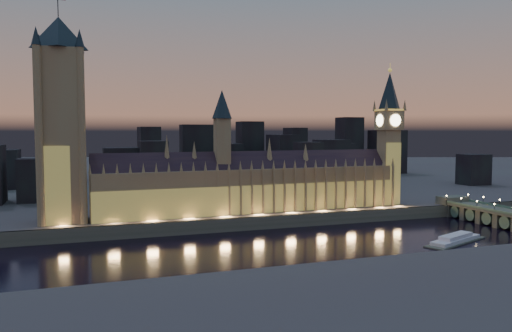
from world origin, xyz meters
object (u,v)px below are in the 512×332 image
object	(u,v)px
victoria_tower	(61,111)
westminster_bridge	(506,218)
elizabeth_tower	(389,126)
river_boat	(456,240)
palace_of_westminster	(251,183)

from	to	relation	value
victoria_tower	westminster_bridge	size ratio (longest dim) A/B	1.13
elizabeth_tower	river_boat	distance (m)	110.24
palace_of_westminster	river_boat	bearing A→B (deg)	-45.81
victoria_tower	river_boat	world-z (taller)	victoria_tower
palace_of_westminster	victoria_tower	xyz separation A→B (m)	(-113.85, 0.19, 45.33)
elizabeth_tower	river_boat	world-z (taller)	elizabeth_tower
palace_of_westminster	victoria_tower	size ratio (longest dim) A/B	1.58
victoria_tower	westminster_bridge	xyz separation A→B (m)	(260.61, -65.37, -65.72)
palace_of_westminster	westminster_bridge	world-z (taller)	palace_of_westminster
victoria_tower	elizabeth_tower	distance (m)	218.15
palace_of_westminster	westminster_bridge	distance (m)	161.87
river_boat	westminster_bridge	bearing A→B (deg)	21.86
elizabeth_tower	palace_of_westminster	bearing A→B (deg)	-179.90
victoria_tower	palace_of_westminster	bearing A→B (deg)	-0.09
palace_of_westminster	river_boat	xyz separation A→B (m)	(86.76, -89.25, -24.81)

